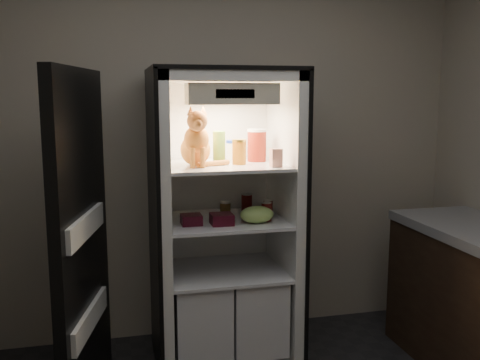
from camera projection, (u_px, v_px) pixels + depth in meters
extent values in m
plane|color=#A9A08D|center=(210.00, 147.00, 3.76)|extent=(3.60, 0.00, 3.60)
cube|color=white|center=(214.00, 210.00, 3.70)|extent=(0.85, 0.06, 1.85)
cube|color=white|center=(161.00, 224.00, 3.30)|extent=(0.06, 0.70, 1.85)
cube|color=white|center=(283.00, 217.00, 3.48)|extent=(0.06, 0.70, 1.85)
cube|color=white|center=(223.00, 77.00, 3.25)|extent=(0.85, 0.70, 0.06)
cube|color=white|center=(224.00, 352.00, 3.53)|extent=(0.85, 0.70, 0.06)
cube|color=black|center=(154.00, 224.00, 3.29)|extent=(0.02, 0.72, 1.87)
cube|color=black|center=(289.00, 217.00, 3.49)|extent=(0.02, 0.72, 1.87)
cube|color=black|center=(223.00, 70.00, 3.25)|extent=(0.90, 0.72, 0.02)
cube|color=white|center=(225.00, 166.00, 3.31)|extent=(0.73, 0.62, 0.02)
cube|color=white|center=(225.00, 221.00, 3.36)|extent=(0.73, 0.62, 0.02)
cube|color=white|center=(198.00, 311.00, 3.41)|extent=(0.34, 0.58, 0.48)
cube|color=white|center=(251.00, 306.00, 3.49)|extent=(0.34, 0.58, 0.48)
cube|color=white|center=(225.00, 271.00, 3.42)|extent=(0.73, 0.62, 0.02)
cube|color=beige|center=(232.00, 94.00, 3.04)|extent=(0.52, 0.18, 0.12)
cube|color=black|center=(235.00, 94.00, 2.96)|extent=(0.22, 0.01, 0.05)
cube|color=black|center=(82.00, 247.00, 2.80)|extent=(0.24, 0.86, 1.85)
cube|color=white|center=(87.00, 319.00, 2.81)|extent=(0.19, 0.64, 0.12)
cube|color=white|center=(83.00, 226.00, 2.73)|extent=(0.19, 0.64, 0.12)
ellipsoid|color=orange|center=(195.00, 150.00, 3.26)|extent=(0.20, 0.24, 0.19)
ellipsoid|color=orange|center=(196.00, 139.00, 3.16)|extent=(0.16, 0.14, 0.16)
sphere|color=#C35826|center=(197.00, 121.00, 3.09)|extent=(0.13, 0.13, 0.12)
sphere|color=#C35826|center=(198.00, 124.00, 3.04)|extent=(0.05, 0.05, 0.05)
cone|color=#C35826|center=(191.00, 111.00, 3.08)|extent=(0.05, 0.05, 0.05)
cone|color=#C35826|center=(203.00, 111.00, 3.09)|extent=(0.05, 0.05, 0.05)
cylinder|color=orange|center=(193.00, 158.00, 3.11)|extent=(0.03, 0.03, 0.12)
cylinder|color=orange|center=(203.00, 158.00, 3.12)|extent=(0.03, 0.03, 0.12)
cylinder|color=orange|center=(213.00, 163.00, 3.21)|extent=(0.22, 0.11, 0.03)
cylinder|color=#258A2B|center=(219.00, 149.00, 3.30)|extent=(0.08, 0.08, 0.19)
cylinder|color=#258A2B|center=(219.00, 133.00, 3.28)|extent=(0.08, 0.08, 0.02)
cylinder|color=white|center=(234.00, 152.00, 3.46)|extent=(0.09, 0.09, 0.12)
cylinder|color=#1830A8|center=(234.00, 142.00, 3.45)|extent=(0.10, 0.10, 0.02)
cylinder|color=maroon|center=(239.00, 153.00, 3.28)|extent=(0.09, 0.09, 0.14)
cylinder|color=gold|center=(239.00, 140.00, 3.27)|extent=(0.09, 0.09, 0.02)
cylinder|color=#AA2B16|center=(257.00, 147.00, 3.43)|extent=(0.12, 0.12, 0.19)
cylinder|color=white|center=(257.00, 130.00, 3.42)|extent=(0.12, 0.12, 0.02)
cube|color=silver|center=(276.00, 158.00, 3.17)|extent=(0.06, 0.06, 0.11)
cylinder|color=black|center=(247.00, 204.00, 3.51)|extent=(0.07, 0.07, 0.13)
cylinder|color=#B2B2B2|center=(247.00, 194.00, 3.50)|extent=(0.07, 0.07, 0.00)
cylinder|color=black|center=(268.00, 209.00, 3.41)|extent=(0.06, 0.06, 0.11)
cylinder|color=#B2B2B2|center=(268.00, 200.00, 3.40)|extent=(0.06, 0.06, 0.00)
cylinder|color=black|center=(266.00, 212.00, 3.31)|extent=(0.06, 0.06, 0.11)
cylinder|color=#B2B2B2|center=(266.00, 203.00, 3.30)|extent=(0.06, 0.06, 0.00)
cylinder|color=brown|center=(225.00, 210.00, 3.44)|extent=(0.07, 0.07, 0.09)
cylinder|color=#B2B2B2|center=(225.00, 202.00, 3.43)|extent=(0.07, 0.07, 0.01)
ellipsoid|color=#94C55C|center=(257.00, 215.00, 3.26)|extent=(0.21, 0.15, 0.10)
cube|color=#430B18|center=(191.00, 220.00, 3.22)|extent=(0.12, 0.12, 0.06)
cube|color=#430B18|center=(222.00, 219.00, 3.22)|extent=(0.13, 0.13, 0.07)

